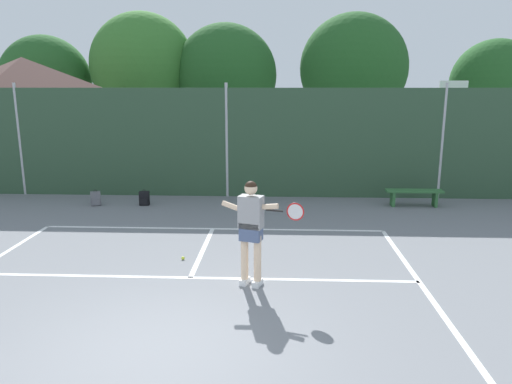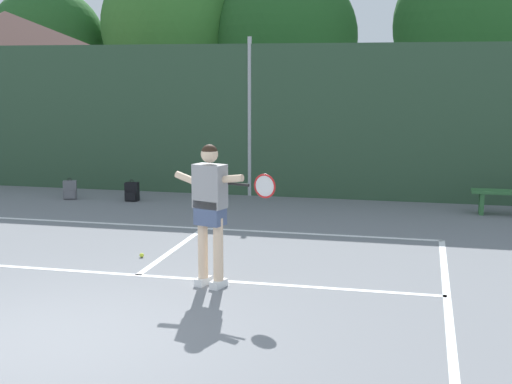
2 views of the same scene
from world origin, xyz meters
The scene contains 9 objects.
ground_plane centered at (0.00, 0.00, 0.00)m, with size 120.00×120.00×0.00m, color slate.
court_markings centered at (0.00, 0.65, 0.00)m, with size 8.30×11.10×0.01m.
chainlink_fence centered at (0.00, 9.00, 1.67)m, with size 26.09×0.09×3.48m.
clubhouse_building centered at (-8.03, 12.49, 2.29)m, with size 6.10×5.08×4.42m.
treeline_backdrop centered at (-0.23, 18.39, 3.95)m, with size 26.26×4.65×6.88m.
tennis_player centered at (1.13, 2.22, 1.11)m, with size 1.41×0.40×1.85m.
tennis_ball centered at (-0.31, 3.38, 0.03)m, with size 0.07×0.07×0.07m, color #CCE033.
backpack_grey centered at (-3.70, 7.66, 0.19)m, with size 0.33×0.32×0.46m.
backpack_black centered at (-2.29, 7.74, 0.19)m, with size 0.29×0.26×0.46m.
Camera 2 is at (3.74, -6.43, 2.78)m, focal length 50.54 mm.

